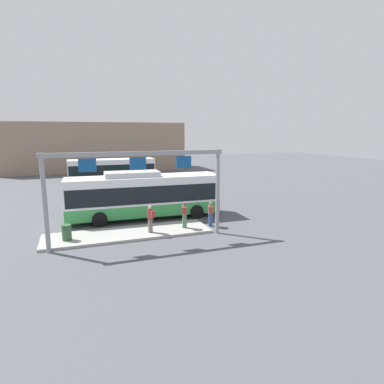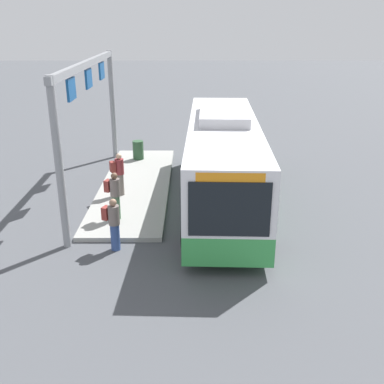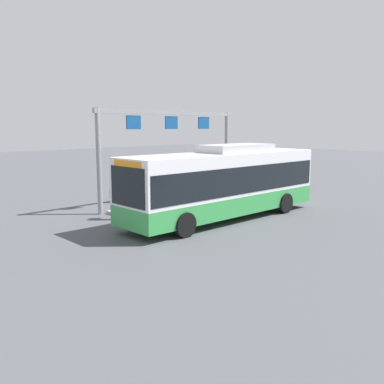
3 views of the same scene
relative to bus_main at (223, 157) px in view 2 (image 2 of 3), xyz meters
name	(u,v)px [view 2 (image 2 of 3)]	position (x,y,z in m)	size (l,w,h in m)	color
ground_plane	(222,203)	(0.01, 0.00, -1.81)	(120.00, 120.00, 0.00)	#4C4F54
platform_curb	(136,185)	(-1.72, -3.50, -1.73)	(10.00, 2.80, 0.16)	#9E9E99
bus_main	(223,157)	(0.00, 0.00, 0.00)	(10.91, 2.97, 3.46)	green
person_boarding	(113,223)	(3.72, -3.51, -0.92)	(0.48, 0.60, 1.67)	#334C8C
person_waiting_near	(115,194)	(1.80, -3.77, -0.76)	(0.47, 0.60, 1.67)	#476B4C
person_waiting_mid	(119,173)	(-0.44, -3.96, -0.76)	(0.50, 0.60, 1.67)	slate
platform_sign_gantry	(90,98)	(-1.31, -5.02, 1.98)	(10.03, 0.24, 5.20)	gray
trash_bin	(138,150)	(-5.24, -3.76, -1.20)	(0.52, 0.52, 0.90)	#2D5133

